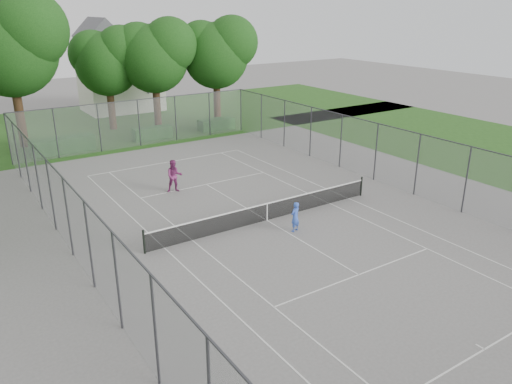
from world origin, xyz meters
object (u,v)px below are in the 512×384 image
house (120,74)px  woman_player (174,176)px  tennis_net (267,211)px  girl_player (295,217)px

house → woman_player: bearing=-102.8°
tennis_net → house: house is taller
house → girl_player: (-3.25, -33.12, -2.91)m
tennis_net → girl_player: (0.40, -1.73, 0.22)m
house → woman_player: size_ratio=4.81×
tennis_net → girl_player: 1.79m
tennis_net → woman_player: 6.64m
tennis_net → girl_player: girl_player is taller
girl_player → woman_player: woman_player is taller
woman_player → girl_player: bearing=-55.7°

